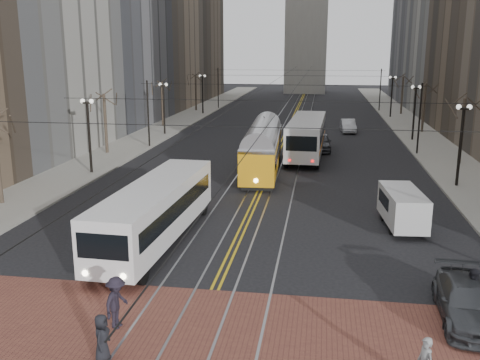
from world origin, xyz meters
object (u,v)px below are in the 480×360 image
(pedestrian_c, at_px, (473,291))
(sedan_silver, at_px, (348,126))
(transit_bus, at_px, (156,214))
(sedan_parked, at_px, (467,302))
(pedestrian_a, at_px, (102,338))
(cargo_van, at_px, (402,209))
(rear_bus, at_px, (307,138))
(pedestrian_d, at_px, (116,302))
(sedan_grey, at_px, (320,142))
(streetcar, at_px, (263,152))

(pedestrian_c, bearing_deg, sedan_silver, -7.09)
(transit_bus, bearing_deg, sedan_silver, 76.61)
(transit_bus, relative_size, sedan_parked, 2.49)
(sedan_silver, height_order, pedestrian_a, pedestrian_a)
(cargo_van, xyz_separation_m, pedestrian_c, (1.20, -9.78, -0.14))
(rear_bus, bearing_deg, pedestrian_a, -96.67)
(cargo_van, relative_size, pedestrian_d, 2.51)
(pedestrian_c, bearing_deg, sedan_parked, 138.64)
(rear_bus, height_order, sedan_grey, rear_bus)
(cargo_van, xyz_separation_m, pedestrian_d, (-11.40, -12.73, -0.09))
(sedan_grey, relative_size, pedestrian_a, 3.15)
(rear_bus, relative_size, pedestrian_c, 7.33)
(sedan_parked, bearing_deg, cargo_van, 97.89)
(transit_bus, xyz_separation_m, streetcar, (3.49, 16.84, 0.05))
(streetcar, xyz_separation_m, pedestrian_d, (-2.29, -25.33, -0.62))
(rear_bus, xyz_separation_m, pedestrian_a, (-5.23, -34.31, -0.92))
(sedan_silver, relative_size, sedan_parked, 0.93)
(pedestrian_a, bearing_deg, sedan_grey, -12.87)
(sedan_grey, bearing_deg, pedestrian_c, -81.65)
(transit_bus, xyz_separation_m, sedan_parked, (13.49, -6.05, -0.81))
(pedestrian_c, bearing_deg, sedan_grey, -0.32)
(cargo_van, xyz_separation_m, sedan_grey, (-4.60, 22.51, -0.21))
(sedan_parked, xyz_separation_m, pedestrian_a, (-11.97, -4.50, 0.08))
(rear_bus, bearing_deg, pedestrian_c, -74.50)
(sedan_silver, distance_m, sedan_parked, 45.23)
(streetcar, bearing_deg, pedestrian_c, -67.86)
(cargo_van, bearing_deg, sedan_silver, 87.27)
(transit_bus, height_order, sedan_silver, transit_bus)
(pedestrian_a, bearing_deg, streetcar, -7.15)
(sedan_parked, xyz_separation_m, pedestrian_c, (0.30, 0.50, 0.20))
(sedan_parked, relative_size, pedestrian_a, 3.13)
(transit_bus, relative_size, rear_bus, 0.93)
(transit_bus, bearing_deg, rear_bus, 76.64)
(pedestrian_c, xyz_separation_m, pedestrian_d, (-12.59, -2.94, 0.05))
(rear_bus, xyz_separation_m, cargo_van, (5.84, -19.53, -0.66))
(rear_bus, relative_size, pedestrian_d, 6.96)
(transit_bus, xyz_separation_m, sedan_silver, (11.13, 39.12, -0.77))
(sedan_grey, xyz_separation_m, pedestrian_a, (-6.47, -37.30, -0.04))
(streetcar, bearing_deg, pedestrian_d, -97.73)
(sedan_grey, height_order, sedan_silver, sedan_grey)
(pedestrian_a, bearing_deg, sedan_silver, -13.99)
(rear_bus, distance_m, pedestrian_a, 34.72)
(sedan_grey, bearing_deg, sedan_silver, 73.92)
(pedestrian_d, bearing_deg, cargo_van, -31.26)
(transit_bus, distance_m, streetcar, 17.20)
(pedestrian_d, bearing_deg, streetcar, 5.41)
(pedestrian_a, bearing_deg, cargo_van, -39.86)
(rear_bus, height_order, pedestrian_d, rear_bus)
(pedestrian_a, distance_m, pedestrian_c, 13.25)
(streetcar, xyz_separation_m, pedestrian_a, (-1.97, -27.39, -0.78))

